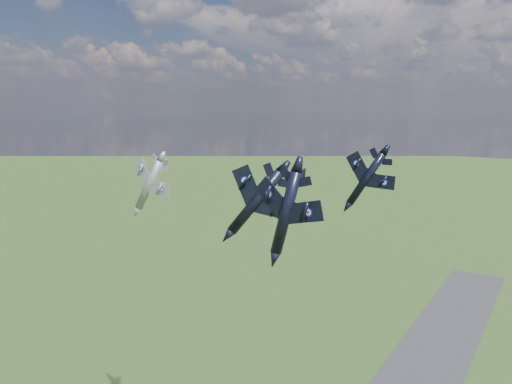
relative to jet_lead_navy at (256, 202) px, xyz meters
The scene contains 4 objects.
jet_lead_navy is the anchor object (origin of this frame).
jet_right_navy 19.19m from the jet_lead_navy, 48.01° to the right, with size 9.45×13.18×2.73m, color black, non-canonical shape.
jet_high_navy 18.56m from the jet_lead_navy, 51.47° to the left, with size 9.37×13.06×2.70m, color black, non-canonical shape.
jet_left_silver 31.10m from the jet_lead_navy, 163.40° to the left, with size 11.53×16.07×3.33m, color #95969F, non-canonical shape.
Camera 1 is at (37.97, -53.94, 95.01)m, focal length 35.00 mm.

